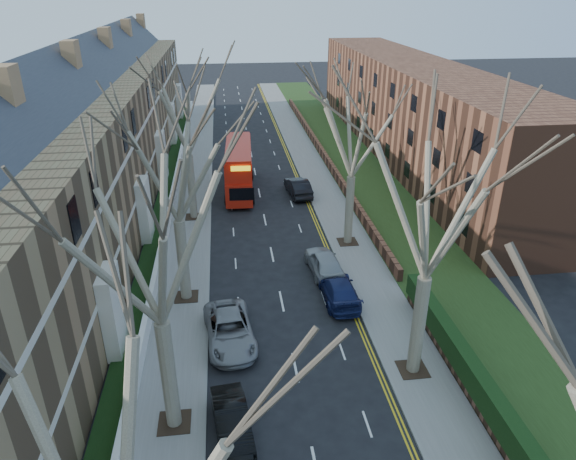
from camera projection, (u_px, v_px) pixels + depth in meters
name	position (u px, v px, depth m)	size (l,w,h in m)	color
pavement_left	(196.00, 173.00, 51.72)	(3.00, 102.00, 0.12)	slate
pavement_right	(313.00, 169.00, 53.07)	(3.00, 102.00, 0.12)	slate
terrace_left	(91.00, 146.00, 41.33)	(9.70, 78.00, 13.60)	#8D6B48
flats_right	(411.00, 109.00, 55.82)	(13.97, 54.00, 10.00)	brown
wall_hedge_right	(519.00, 449.00, 19.70)	(0.70, 24.00, 1.80)	#523523
front_wall_left	(172.00, 199.00, 44.13)	(0.30, 78.00, 1.00)	white
grass_verge_right	(355.00, 166.00, 53.54)	(6.00, 102.00, 0.06)	#233814
tree_left_mid	(149.00, 226.00, 18.12)	(10.50, 10.50, 14.71)	#6D604E
tree_left_far	(172.00, 152.00, 27.21)	(10.15, 10.15, 14.22)	#6D604E
tree_left_dist	(184.00, 100.00, 37.81)	(10.50, 10.50, 14.71)	#6D604E
tree_right_mid	(436.00, 191.00, 21.20)	(10.50, 10.50, 14.71)	#6D604E
tree_right_far	(354.00, 119.00, 33.86)	(10.15, 10.15, 14.22)	#6D604E
double_decker_bus	(239.00, 170.00, 46.60)	(2.91, 10.10, 4.22)	red
car_left_mid	(232.00, 421.00, 21.59)	(1.40, 4.01, 1.32)	black
car_left_far	(230.00, 330.00, 27.14)	(2.45, 5.31, 1.48)	gray
car_right_near	(339.00, 290.00, 30.80)	(1.98, 4.88, 1.42)	#161F50
car_right_mid	(324.00, 262.00, 33.65)	(1.87, 4.65, 1.58)	#959A9D
car_right_far	(298.00, 187.00, 46.24)	(1.65, 4.73, 1.56)	black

